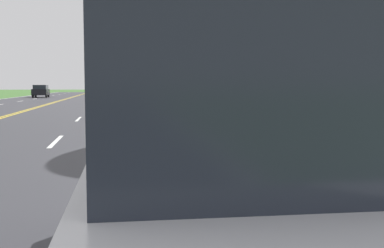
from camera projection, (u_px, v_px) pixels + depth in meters
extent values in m
cube|color=white|center=(56.00, 141.00, 13.25)|extent=(0.12, 3.00, 0.00)
cube|color=white|center=(79.00, 119.00, 22.10)|extent=(0.12, 3.00, 0.00)
cube|color=white|center=(88.00, 109.00, 30.95)|extent=(0.12, 3.00, 0.00)
cube|color=white|center=(94.00, 104.00, 39.81)|extent=(0.12, 3.00, 0.00)
cube|color=white|center=(97.00, 101.00, 48.66)|extent=(0.12, 3.00, 0.00)
cube|color=white|center=(99.00, 98.00, 57.51)|extent=(0.12, 3.00, 0.00)
cube|color=white|center=(101.00, 97.00, 66.36)|extent=(0.12, 3.00, 0.00)
cube|color=white|center=(102.00, 95.00, 75.21)|extent=(0.12, 3.00, 0.00)
cube|color=white|center=(103.00, 94.00, 84.06)|extent=(0.12, 3.00, 0.00)
cube|color=white|center=(104.00, 94.00, 92.91)|extent=(0.12, 3.00, 0.00)
cube|color=white|center=(105.00, 93.00, 101.76)|extent=(0.12, 3.00, 0.00)
cube|color=white|center=(20.00, 101.00, 47.44)|extent=(0.12, 3.00, 0.00)
cube|color=white|center=(35.00, 99.00, 56.30)|extent=(0.12, 3.00, 0.00)
cube|color=white|center=(45.00, 97.00, 65.15)|extent=(0.12, 3.00, 0.00)
cube|color=white|center=(53.00, 96.00, 74.00)|extent=(0.12, 3.00, 0.00)
cube|color=white|center=(60.00, 95.00, 82.85)|extent=(0.12, 3.00, 0.00)
cube|color=white|center=(65.00, 94.00, 91.70)|extent=(0.12, 3.00, 0.00)
cube|color=white|center=(69.00, 93.00, 100.55)|extent=(0.12, 3.00, 0.00)
cylinder|color=red|center=(197.00, 121.00, 17.53)|extent=(0.26, 0.26, 0.54)
sphere|color=red|center=(197.00, 112.00, 17.50)|extent=(0.25, 0.25, 0.25)
cylinder|color=red|center=(202.00, 119.00, 17.55)|extent=(0.08, 0.09, 0.09)
cylinder|color=red|center=(193.00, 119.00, 17.50)|extent=(0.08, 0.09, 0.09)
cylinder|color=gray|center=(173.00, 93.00, 28.00)|extent=(0.07, 0.07, 2.20)
cylinder|color=silver|center=(173.00, 79.00, 27.91)|extent=(0.60, 0.02, 0.60)
torus|color=red|center=(173.00, 79.00, 27.90)|extent=(0.55, 0.07, 0.55)
cube|color=silver|center=(173.00, 88.00, 27.95)|extent=(0.44, 0.02, 0.44)
cylinder|color=brown|center=(181.00, 43.00, 28.85)|extent=(0.24, 0.24, 8.19)
cylinder|color=brown|center=(287.00, 76.00, 16.68)|extent=(0.55, 0.55, 3.75)
cylinder|color=black|center=(268.00, 204.00, 4.97)|extent=(0.21, 0.64, 0.64)
cylinder|color=black|center=(107.00, 210.00, 4.73)|extent=(0.21, 0.64, 0.64)
cube|color=silver|center=(215.00, 209.00, 3.53)|extent=(1.92, 4.27, 0.71)
cube|color=#1E232D|center=(215.00, 90.00, 3.46)|extent=(1.67, 2.99, 1.04)
cylinder|color=black|center=(36.00, 94.00, 63.73)|extent=(0.22, 0.77, 0.77)
cylinder|color=black|center=(49.00, 94.00, 64.04)|extent=(0.22, 0.77, 0.77)
cylinder|color=black|center=(33.00, 95.00, 61.06)|extent=(0.22, 0.77, 0.77)
cylinder|color=black|center=(46.00, 95.00, 61.37)|extent=(0.22, 0.77, 0.77)
cube|color=black|center=(41.00, 92.00, 62.52)|extent=(1.96, 4.44, 0.75)
cube|color=#1E232D|center=(41.00, 87.00, 62.47)|extent=(1.70, 3.12, 0.54)
cylinder|color=black|center=(97.00, 93.00, 81.70)|extent=(0.22, 0.65, 0.64)
cylinder|color=black|center=(88.00, 93.00, 81.50)|extent=(0.22, 0.65, 0.64)
cylinder|color=black|center=(98.00, 93.00, 84.26)|extent=(0.22, 0.65, 0.64)
cylinder|color=black|center=(89.00, 93.00, 84.07)|extent=(0.22, 0.65, 0.64)
cube|color=#47474C|center=(93.00, 91.00, 82.86)|extent=(1.87, 4.24, 0.57)
cube|color=#1E232D|center=(93.00, 88.00, 82.98)|extent=(1.59, 2.35, 0.56)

